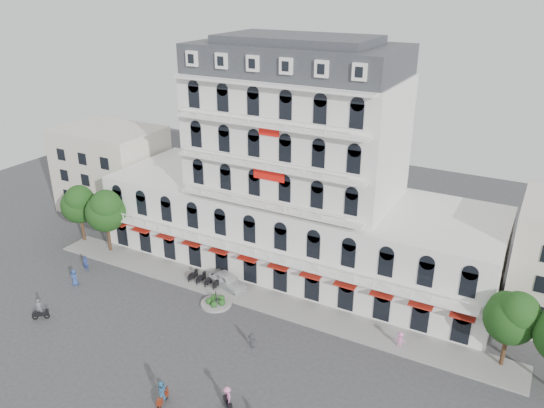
{
  "coord_description": "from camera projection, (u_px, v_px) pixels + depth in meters",
  "views": [
    {
      "loc": [
        24.13,
        -31.92,
        30.84
      ],
      "look_at": [
        1.38,
        10.0,
        10.67
      ],
      "focal_mm": 35.0,
      "sensor_mm": 36.0,
      "label": 1
    }
  ],
  "objects": [
    {
      "name": "tree_west_inner",
      "position": [
        105.0,
        209.0,
        63.11
      ],
      "size": [
        4.76,
        4.76,
        8.25
      ],
      "color": "#382314",
      "rests_on": "ground"
    },
    {
      "name": "tree_east_inner",
      "position": [
        512.0,
        315.0,
        43.93
      ],
      "size": [
        4.4,
        4.37,
        7.57
      ],
      "color": "#382314",
      "rests_on": "ground"
    },
    {
      "name": "parked_car",
      "position": [
        227.0,
        280.0,
        57.52
      ],
      "size": [
        5.13,
        3.2,
        1.63
      ],
      "primitive_type": "imported",
      "rotation": [
        0.0,
        0.0,
        1.28
      ],
      "color": "silver",
      "rests_on": "ground"
    },
    {
      "name": "rider_east",
      "position": [
        162.0,
        393.0,
        41.33
      ],
      "size": [
        0.74,
        1.69,
        2.26
      ],
      "rotation": [
        0.0,
        0.0,
        1.78
      ],
      "color": "maroon",
      "rests_on": "ground"
    },
    {
      "name": "sidewalk",
      "position": [
        256.0,
        297.0,
        55.7
      ],
      "size": [
        53.0,
        4.0,
        0.16
      ],
      "primitive_type": "cube",
      "color": "gray",
      "rests_on": "ground"
    },
    {
      "name": "rider_center",
      "position": [
        227.0,
        398.0,
        40.92
      ],
      "size": [
        1.38,
        1.24,
        2.1
      ],
      "rotation": [
        0.0,
        0.0,
        5.58
      ],
      "color": "black",
      "rests_on": "ground"
    },
    {
      "name": "main_building",
      "position": [
        295.0,
        183.0,
        59.14
      ],
      "size": [
        45.0,
        15.0,
        25.8
      ],
      "color": "silver",
      "rests_on": "ground"
    },
    {
      "name": "rider_west",
      "position": [
        40.0,
        310.0,
        51.93
      ],
      "size": [
        1.42,
        1.19,
        2.22
      ],
      "rotation": [
        0.0,
        0.0,
        0.66
      ],
      "color": "black",
      "rests_on": "ground"
    },
    {
      "name": "pedestrian_left",
      "position": [
        74.0,
        277.0,
        57.79
      ],
      "size": [
        0.95,
        0.64,
        1.88
      ],
      "primitive_type": "imported",
      "rotation": [
        0.0,
        0.0,
        0.05
      ],
      "color": "navy",
      "rests_on": "ground"
    },
    {
      "name": "pedestrian_right",
      "position": [
        400.0,
        340.0,
        47.93
      ],
      "size": [
        1.08,
        0.64,
        1.65
      ],
      "primitive_type": "imported",
      "rotation": [
        0.0,
        0.0,
        3.12
      ],
      "color": "pink",
      "rests_on": "ground"
    },
    {
      "name": "tree_west_outer",
      "position": [
        79.0,
        203.0,
        65.85
      ],
      "size": [
        4.5,
        4.48,
        7.76
      ],
      "color": "#382314",
      "rests_on": "ground"
    },
    {
      "name": "pedestrian_mid",
      "position": [
        252.0,
        340.0,
        47.95
      ],
      "size": [
        1.02,
        0.56,
        1.64
      ],
      "primitive_type": "imported",
      "rotation": [
        0.0,
        0.0,
        2.97
      ],
      "color": "slate",
      "rests_on": "ground"
    },
    {
      "name": "traffic_island",
      "position": [
        216.0,
        302.0,
        54.53
      ],
      "size": [
        3.2,
        3.2,
        1.6
      ],
      "color": "gray",
      "rests_on": "ground"
    },
    {
      "name": "parked_scooter_row",
      "position": [
        205.0,
        284.0,
        58.36
      ],
      "size": [
        4.4,
        1.8,
        1.1
      ],
      "primitive_type": null,
      "color": "black",
      "rests_on": "ground"
    },
    {
      "name": "flank_building_west",
      "position": [
        112.0,
        169.0,
        75.48
      ],
      "size": [
        14.0,
        10.0,
        12.0
      ],
      "primitive_type": "cube",
      "color": "beige",
      "rests_on": "ground"
    },
    {
      "name": "pedestrian_far",
      "position": [
        86.0,
        263.0,
        60.62
      ],
      "size": [
        0.82,
        0.69,
        1.91
      ],
      "primitive_type": "imported",
      "rotation": [
        0.0,
        0.0,
        0.39
      ],
      "color": "navy",
      "rests_on": "ground"
    },
    {
      "name": "ground",
      "position": [
        207.0,
        346.0,
        48.45
      ],
      "size": [
        120.0,
        120.0,
        0.0
      ],
      "primitive_type": "plane",
      "color": "#38383A",
      "rests_on": "ground"
    }
  ]
}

